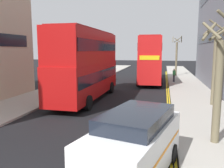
% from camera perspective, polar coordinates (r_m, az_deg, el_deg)
% --- Properties ---
extents(sidewalk_right, '(4.00, 80.00, 0.14)m').
position_cam_1_polar(sidewalk_right, '(20.72, 19.61, -3.32)').
color(sidewalk_right, '#ADA89E').
rests_on(sidewalk_right, ground).
extents(sidewalk_left, '(4.00, 80.00, 0.14)m').
position_cam_1_polar(sidewalk_left, '(23.02, -14.46, -1.97)').
color(sidewalk_left, '#ADA89E').
rests_on(sidewalk_left, ground).
extents(kerb_line_outer, '(0.10, 56.00, 0.01)m').
position_cam_1_polar(kerb_line_outer, '(18.62, 13.90, -4.56)').
color(kerb_line_outer, yellow).
rests_on(kerb_line_outer, ground).
extents(kerb_line_inner, '(0.10, 56.00, 0.01)m').
position_cam_1_polar(kerb_line_inner, '(18.61, 13.41, -4.54)').
color(kerb_line_inner, yellow).
rests_on(kerb_line_inner, ground).
extents(double_decker_bus_away, '(2.89, 10.83, 5.64)m').
position_cam_1_polar(double_decker_bus_away, '(19.14, -6.18, 5.14)').
color(double_decker_bus_away, '#B20F0F').
rests_on(double_decker_bus_away, ground).
extents(double_decker_bus_oncoming, '(3.10, 10.89, 5.64)m').
position_cam_1_polar(double_decker_bus_oncoming, '(29.54, 9.35, 6.16)').
color(double_decker_bus_oncoming, red).
rests_on(double_decker_bus_oncoming, ground).
extents(taxi_minivan, '(3.00, 5.13, 2.12)m').
position_cam_1_polar(taxi_minivan, '(7.68, 5.30, -14.66)').
color(taxi_minivan, white).
rests_on(taxi_minivan, ground).
extents(pedestrian_far, '(0.34, 0.22, 1.62)m').
position_cam_1_polar(pedestrian_far, '(30.09, 14.89, 2.13)').
color(pedestrian_far, '#2D2D38').
rests_on(pedestrian_far, sidewalk_right).
extents(street_tree_near, '(1.44, 1.41, 6.08)m').
position_cam_1_polar(street_tree_near, '(37.69, 15.45, 6.57)').
color(street_tree_near, '#6B6047').
rests_on(street_tree_near, sidewalk_right).
extents(street_tree_mid, '(1.93, 1.80, 6.08)m').
position_cam_1_polar(street_tree_mid, '(18.14, 23.86, 4.68)').
color(street_tree_mid, '#6B6047').
rests_on(street_tree_mid, sidewalk_right).
extents(street_tree_far, '(1.79, 1.80, 5.39)m').
position_cam_1_polar(street_tree_far, '(10.63, 24.56, 0.29)').
color(street_tree_far, '#6B6047').
rests_on(street_tree_far, sidewalk_right).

